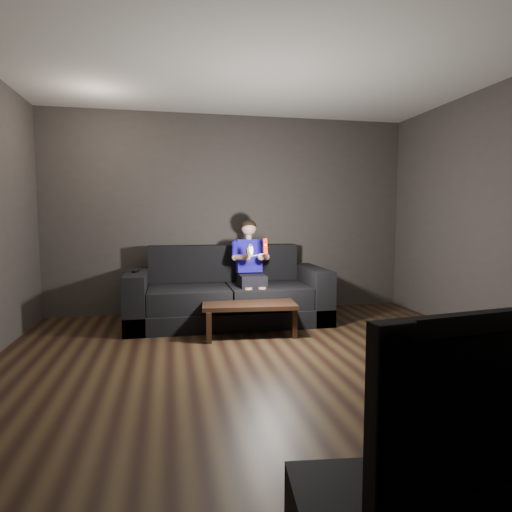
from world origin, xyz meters
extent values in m
plane|color=black|center=(0.00, 0.00, 0.00)|extent=(5.00, 5.00, 0.00)
cube|color=#3A3432|center=(0.00, 2.50, 1.35)|extent=(5.00, 0.04, 2.70)
cube|color=beige|center=(0.00, 0.00, 2.70)|extent=(5.00, 5.00, 0.02)
cube|color=black|center=(-0.15, 1.80, 0.11)|extent=(2.44, 1.05, 0.21)
cube|color=black|center=(-0.64, 1.69, 0.34)|extent=(0.96, 0.74, 0.26)
cube|color=black|center=(0.33, 1.69, 0.34)|extent=(0.96, 0.74, 0.26)
cube|color=black|center=(-0.15, 2.21, 0.70)|extent=(1.95, 0.24, 0.48)
cube|color=black|center=(-1.25, 1.80, 0.33)|extent=(0.24, 1.05, 0.67)
cube|color=black|center=(0.94, 1.80, 0.33)|extent=(0.24, 1.05, 0.67)
cube|color=black|center=(0.12, 1.67, 0.54)|extent=(0.31, 0.39, 0.15)
cube|color=#241A9D|center=(0.12, 1.88, 0.82)|extent=(0.31, 0.22, 0.43)
cube|color=gold|center=(0.12, 1.79, 0.88)|extent=(0.10, 0.10, 0.10)
cube|color=red|center=(0.12, 1.79, 0.88)|extent=(0.06, 0.06, 0.07)
cylinder|color=tan|center=(0.12, 1.88, 1.06)|extent=(0.07, 0.07, 0.06)
sphere|color=tan|center=(0.12, 1.88, 1.18)|extent=(0.19, 0.19, 0.19)
ellipsoid|color=black|center=(0.12, 1.89, 1.20)|extent=(0.20, 0.20, 0.17)
cylinder|color=#241A9D|center=(-0.07, 1.81, 0.90)|extent=(0.08, 0.23, 0.20)
cylinder|color=#241A9D|center=(0.31, 1.81, 0.90)|extent=(0.08, 0.23, 0.20)
cylinder|color=tan|center=(-0.01, 1.64, 0.85)|extent=(0.15, 0.25, 0.11)
cylinder|color=tan|center=(0.27, 1.64, 0.85)|extent=(0.15, 0.25, 0.11)
sphere|color=tan|center=(0.05, 1.55, 0.84)|extent=(0.09, 0.09, 0.09)
sphere|color=tan|center=(0.21, 1.55, 0.84)|extent=(0.09, 0.09, 0.09)
cylinder|color=tan|center=(0.04, 1.46, 0.31)|extent=(0.09, 0.09, 0.35)
cylinder|color=tan|center=(0.21, 1.46, 0.31)|extent=(0.09, 0.09, 0.35)
cube|color=red|center=(0.21, 1.32, 0.98)|extent=(0.04, 0.07, 0.18)
cube|color=maroon|center=(0.21, 1.30, 1.03)|extent=(0.03, 0.01, 0.03)
cylinder|color=white|center=(0.21, 1.30, 0.97)|extent=(0.02, 0.01, 0.02)
ellipsoid|color=white|center=(0.05, 1.33, 0.94)|extent=(0.07, 0.09, 0.14)
cylinder|color=black|center=(0.05, 1.30, 1.00)|extent=(0.03, 0.01, 0.02)
cube|color=black|center=(-1.25, 1.75, 0.68)|extent=(0.08, 0.15, 0.03)
cube|color=black|center=(-1.25, 1.79, 0.69)|extent=(0.02, 0.02, 0.00)
cube|color=black|center=(-0.01, 1.16, 0.35)|extent=(1.06, 0.60, 0.05)
cube|color=black|center=(-0.47, 0.95, 0.16)|extent=(0.06, 0.06, 0.32)
cube|color=black|center=(0.45, 0.95, 0.16)|extent=(0.06, 0.06, 0.32)
cube|color=black|center=(-0.47, 1.37, 0.16)|extent=(0.06, 0.06, 0.32)
cube|color=black|center=(0.45, 1.37, 0.16)|extent=(0.06, 0.06, 0.32)
imported|color=black|center=(0.13, -2.27, 0.75)|extent=(1.05, 0.28, 0.60)
camera|label=1|loc=(-0.86, -3.42, 1.32)|focal=30.00mm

